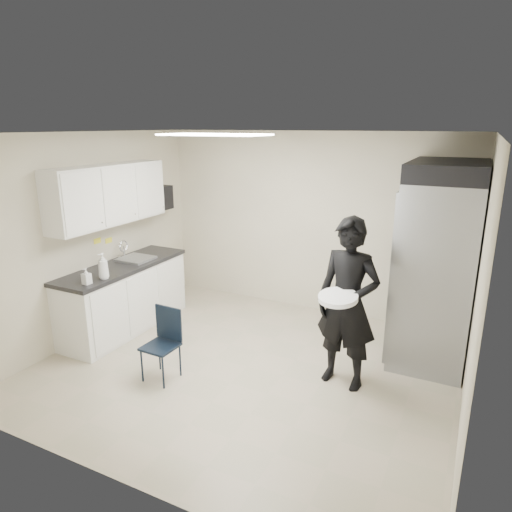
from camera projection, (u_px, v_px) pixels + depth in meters
The scene contains 21 objects.
floor at pixel (247, 367), 5.24m from camera, with size 4.50×4.50×0.00m, color tan.
ceiling at pixel (246, 133), 4.52m from camera, with size 4.50×4.50×0.00m, color white.
back_wall at pixel (310, 223), 6.61m from camera, with size 4.50×4.50×0.00m, color beige.
left_wall at pixel (91, 236), 5.84m from camera, with size 4.00×4.00×0.00m, color beige.
right_wall at pixel (478, 291), 3.93m from camera, with size 4.00×4.00×0.00m, color beige.
ceiling_panel at pixel (215, 135), 5.13m from camera, with size 1.20×0.60×0.02m, color white.
lower_counter at pixel (125, 299), 6.12m from camera, with size 0.60×1.90×0.86m, color silver.
countertop at pixel (122, 266), 6.00m from camera, with size 0.64×1.95×0.05m, color black.
sink at pixel (136, 263), 6.21m from camera, with size 0.42×0.40×0.14m, color gray.
faucet at pixel (124, 250), 6.25m from camera, with size 0.02×0.02×0.24m, color silver.
upper_cabinets at pixel (109, 194), 5.79m from camera, with size 0.35×1.80×0.75m, color silver.
towel_dispenser at pixel (161, 198), 6.87m from camera, with size 0.22×0.30×0.35m, color black.
notice_sticker_left at pixel (97, 241), 5.94m from camera, with size 0.00×0.12×0.07m, color yellow.
notice_sticker_right at pixel (109, 240), 6.13m from camera, with size 0.00×0.12×0.07m, color yellow.
commercial_fridge at pixel (437, 271), 5.27m from camera, with size 0.80×1.35×2.10m, color gray.
fridge_compressor at pixel (449, 170), 4.95m from camera, with size 0.80×1.35×0.20m, color black.
folding_chair at pixel (160, 347), 4.90m from camera, with size 0.34×0.34×0.77m, color black.
man_tuxedo at pixel (348, 304), 4.68m from camera, with size 0.66×0.44×1.81m, color black.
bucket_lid at pixel (338, 298), 4.44m from camera, with size 0.39×0.39×0.05m, color silver.
soap_bottle_a at pixel (103, 266), 5.40m from camera, with size 0.12×0.12×0.31m, color silver.
soap_bottle_b at pixel (86, 276), 5.23m from camera, with size 0.09×0.09×0.19m, color #B5B4C1.
Camera 1 is at (2.16, -4.16, 2.68)m, focal length 32.00 mm.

